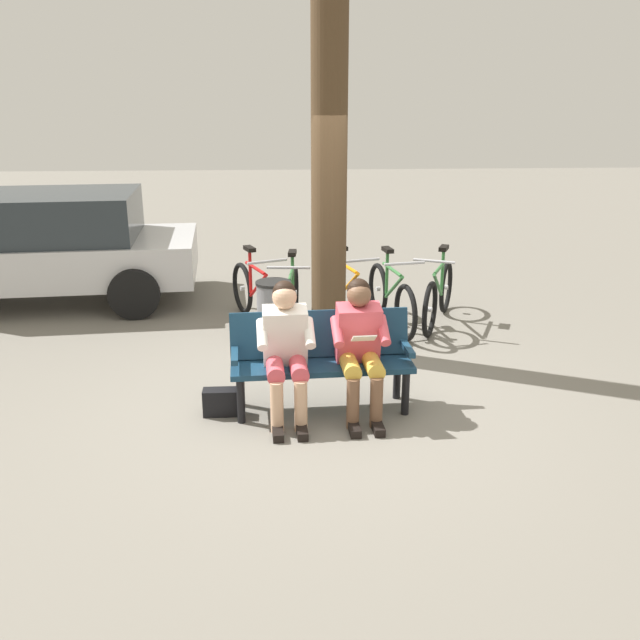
% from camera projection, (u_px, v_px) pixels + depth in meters
% --- Properties ---
extents(ground_plane, '(40.00, 40.00, 0.00)m').
position_uv_depth(ground_plane, '(325.00, 401.00, 6.34)').
color(ground_plane, slate).
extents(bench, '(1.62, 0.56, 0.87)m').
position_uv_depth(bench, '(321.00, 354.00, 6.10)').
color(bench, navy).
rests_on(bench, ground).
extents(person_reading, '(0.51, 0.78, 1.20)m').
position_uv_depth(person_reading, '(360.00, 342.00, 5.93)').
color(person_reading, '#D84C59').
rests_on(person_reading, ground).
extents(person_companion, '(0.51, 0.78, 1.20)m').
position_uv_depth(person_companion, '(286.00, 345.00, 5.86)').
color(person_companion, white).
rests_on(person_companion, ground).
extents(handbag, '(0.30, 0.14, 0.24)m').
position_uv_depth(handbag, '(220.00, 402.00, 6.05)').
color(handbag, black).
rests_on(handbag, ground).
extents(tree_trunk, '(0.37, 0.37, 3.76)m').
position_uv_depth(tree_trunk, '(329.00, 178.00, 7.03)').
color(tree_trunk, '#4C3823').
rests_on(tree_trunk, ground).
extents(litter_bin, '(0.39, 0.39, 0.78)m').
position_uv_depth(litter_bin, '(274.00, 316.00, 7.51)').
color(litter_bin, slate).
rests_on(litter_bin, ground).
extents(bicycle_purple, '(0.75, 1.56, 0.94)m').
position_uv_depth(bicycle_purple, '(438.00, 295.00, 8.37)').
color(bicycle_purple, black).
rests_on(bicycle_purple, ground).
extents(bicycle_black, '(0.48, 1.67, 0.94)m').
position_uv_depth(bicycle_black, '(391.00, 298.00, 8.28)').
color(bicycle_black, black).
rests_on(bicycle_black, ground).
extents(bicycle_orange, '(0.60, 1.63, 0.94)m').
position_uv_depth(bicycle_orange, '(346.00, 294.00, 8.41)').
color(bicycle_orange, black).
rests_on(bicycle_orange, ground).
extents(bicycle_green, '(0.48, 1.68, 0.94)m').
position_uv_depth(bicycle_green, '(292.00, 302.00, 8.11)').
color(bicycle_green, black).
rests_on(bicycle_green, ground).
extents(bicycle_silver, '(0.72, 1.58, 0.94)m').
position_uv_depth(bicycle_silver, '(256.00, 296.00, 8.34)').
color(bicycle_silver, black).
rests_on(bicycle_silver, ground).
extents(parked_car, '(4.33, 2.28, 1.47)m').
position_uv_depth(parked_car, '(40.00, 246.00, 9.12)').
color(parked_car, silver).
rests_on(parked_car, ground).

